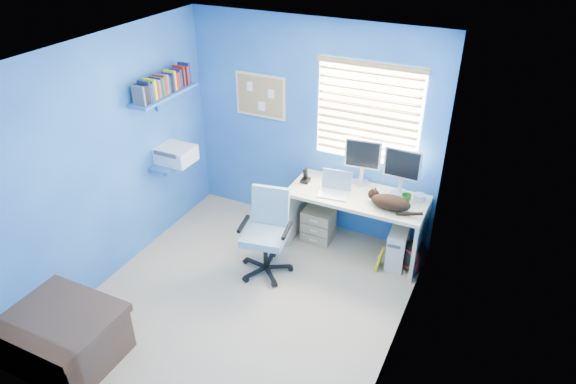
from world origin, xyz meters
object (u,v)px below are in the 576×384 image
at_px(tower_pc, 398,245).
at_px(office_chair, 267,243).
at_px(cat, 391,203).
at_px(laptop, 334,186).
at_px(desk, 356,223).

xyz_separation_m(tower_pc, office_chair, (-1.25, -0.73, 0.12)).
height_order(cat, tower_pc, cat).
xyz_separation_m(laptop, office_chair, (-0.50, -0.63, -0.50)).
height_order(laptop, tower_pc, laptop).
bearing_deg(desk, tower_pc, -1.71).
bearing_deg(office_chair, desk, 45.23).
relative_size(cat, tower_pc, 0.92).
distance_m(desk, cat, 0.61).
relative_size(laptop, tower_pc, 0.73).
xyz_separation_m(desk, tower_pc, (0.51, -0.02, -0.14)).
relative_size(desk, tower_pc, 3.34).
relative_size(desk, laptop, 4.56).
relative_size(desk, cat, 3.61).
relative_size(laptop, cat, 0.79).
bearing_deg(office_chair, cat, 28.44).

